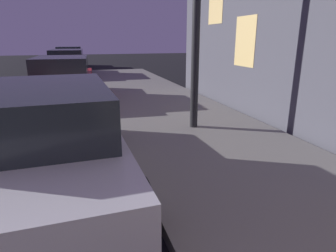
# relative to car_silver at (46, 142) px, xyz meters

# --- Properties ---
(car_silver) EXTENTS (2.05, 4.37, 1.43)m
(car_silver) POSITION_rel_car_silver_xyz_m (0.00, 0.00, 0.00)
(car_silver) COLOR #B7B7BF
(car_silver) RESTS_ON ground
(car_red) EXTENTS (2.14, 4.15, 1.43)m
(car_red) POSITION_rel_car_silver_xyz_m (-0.00, 5.85, 0.00)
(car_red) COLOR maroon
(car_red) RESTS_ON ground
(car_black) EXTENTS (2.16, 4.59, 1.43)m
(car_black) POSITION_rel_car_silver_xyz_m (-0.00, 12.43, 0.01)
(car_black) COLOR black
(car_black) RESTS_ON ground
(car_green) EXTENTS (2.05, 4.15, 1.43)m
(car_green) POSITION_rel_car_silver_xyz_m (-0.00, 18.16, -0.01)
(car_green) COLOR #19592D
(car_green) RESTS_ON ground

